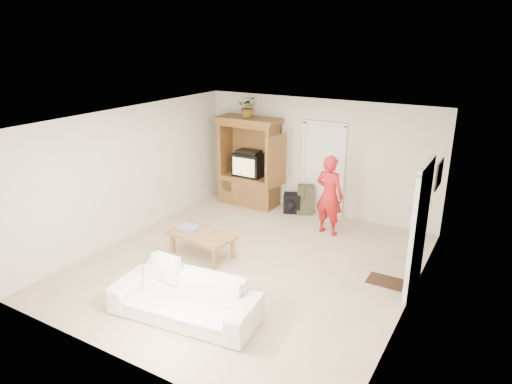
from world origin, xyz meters
TOP-DOWN VIEW (x-y plane):
  - floor at (0.00, 0.00)m, footprint 6.00×6.00m
  - ceiling at (0.00, 0.00)m, footprint 6.00×6.00m
  - wall_back at (0.00, 3.00)m, footprint 5.50×0.00m
  - wall_front at (0.00, -3.00)m, footprint 5.50×0.00m
  - wall_left at (-2.75, 0.00)m, footprint 0.00×6.00m
  - wall_right at (2.75, 0.00)m, footprint 0.00×6.00m
  - armoire at (-1.58, 2.66)m, footprint 1.82×1.14m
  - door_back at (0.15, 2.97)m, footprint 0.85×0.05m
  - doorway_right at (2.73, 0.60)m, footprint 0.05×0.90m
  - framed_picture at (2.73, 1.90)m, footprint 0.03×0.60m
  - doormat at (2.30, 0.60)m, footprint 0.60×0.40m
  - plant at (-1.60, 2.63)m, footprint 0.55×0.51m
  - man at (0.71, 1.97)m, footprint 0.66×0.49m
  - sofa at (0.04, -1.86)m, footprint 2.24×1.09m
  - coffee_table at (-0.92, -0.15)m, footprint 1.27×0.79m
  - towel at (-1.23, -0.15)m, footprint 0.39×0.30m
  - candle at (-0.76, -0.10)m, footprint 0.08×0.08m
  - backpack_black at (-0.41, 2.59)m, footprint 0.44×0.34m
  - backpack_olive at (-0.15, 2.73)m, footprint 0.43×0.38m

SIDE VIEW (x-z plane):
  - floor at x=0.00m, z-range 0.00..0.00m
  - doormat at x=2.30m, z-range 0.00..0.02m
  - backpack_black at x=-0.41m, z-range 0.00..0.47m
  - sofa at x=0.04m, z-range 0.00..0.63m
  - backpack_olive at x=-0.15m, z-range 0.00..0.67m
  - coffee_table at x=-0.92m, z-range 0.17..0.61m
  - towel at x=-1.23m, z-range 0.45..0.53m
  - candle at x=-0.76m, z-range 0.45..0.55m
  - man at x=0.71m, z-range 0.00..1.66m
  - armoire at x=-1.58m, z-range -0.14..1.96m
  - door_back at x=0.15m, z-range 0.00..2.04m
  - doorway_right at x=2.73m, z-range 0.00..2.04m
  - wall_back at x=0.00m, z-range -1.45..4.05m
  - wall_front at x=0.00m, z-range -1.45..4.05m
  - wall_left at x=-2.75m, z-range -1.70..4.30m
  - wall_right at x=2.75m, z-range -1.70..4.30m
  - framed_picture at x=2.73m, z-range 1.36..1.84m
  - plant at x=-1.60m, z-range 2.10..2.58m
  - ceiling at x=0.00m, z-range 2.60..2.60m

